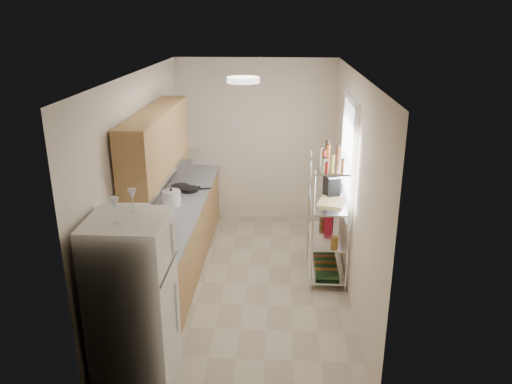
# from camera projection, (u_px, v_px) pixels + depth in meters

# --- Properties ---
(room) EXTENTS (2.52, 4.42, 2.62)m
(room) POSITION_uv_depth(u_px,v_px,m) (246.00, 186.00, 5.87)
(room) COLOR #B4AA92
(room) RESTS_ON ground
(counter_run) EXTENTS (0.63, 3.51, 0.90)m
(counter_run) POSITION_uv_depth(u_px,v_px,m) (180.00, 235.00, 6.61)
(counter_run) COLOR #AE7E4A
(counter_run) RESTS_ON ground
(upper_cabinets) EXTENTS (0.33, 2.20, 0.72)m
(upper_cabinets) POSITION_uv_depth(u_px,v_px,m) (157.00, 141.00, 5.84)
(upper_cabinets) COLOR #AE7E4A
(upper_cabinets) RESTS_ON room
(range_hood) EXTENTS (0.50, 0.60, 0.12)m
(range_hood) POSITION_uv_depth(u_px,v_px,m) (177.00, 157.00, 6.73)
(range_hood) COLOR #B7BABC
(range_hood) RESTS_ON room
(window) EXTENTS (0.06, 1.00, 1.46)m
(window) POSITION_uv_depth(u_px,v_px,m) (349.00, 159.00, 6.05)
(window) COLOR white
(window) RESTS_ON room
(bakers_rack) EXTENTS (0.45, 0.90, 1.73)m
(bakers_rack) POSITION_uv_depth(u_px,v_px,m) (329.00, 195.00, 6.16)
(bakers_rack) COLOR silver
(bakers_rack) RESTS_ON ground
(ceiling_dome) EXTENTS (0.34, 0.34, 0.05)m
(ceiling_dome) POSITION_uv_depth(u_px,v_px,m) (243.00, 80.00, 5.16)
(ceiling_dome) COLOR white
(ceiling_dome) RESTS_ON room
(refrigerator) EXTENTS (0.66, 0.66, 1.61)m
(refrigerator) POSITION_uv_depth(u_px,v_px,m) (133.00, 303.00, 4.39)
(refrigerator) COLOR silver
(refrigerator) RESTS_ON ground
(wine_glass_a) EXTENTS (0.07, 0.07, 0.21)m
(wine_glass_a) POSITION_uv_depth(u_px,v_px,m) (133.00, 201.00, 4.23)
(wine_glass_a) COLOR silver
(wine_glass_a) RESTS_ON refrigerator
(wine_glass_b) EXTENTS (0.08, 0.08, 0.22)m
(wine_glass_b) POSITION_uv_depth(u_px,v_px,m) (115.00, 210.00, 4.00)
(wine_glass_b) COLOR silver
(wine_glass_b) RESTS_ON refrigerator
(rice_cooker) EXTENTS (0.24, 0.24, 0.19)m
(rice_cooker) POSITION_uv_depth(u_px,v_px,m) (171.00, 198.00, 6.38)
(rice_cooker) COLOR silver
(rice_cooker) RESTS_ON counter_run
(frying_pan_large) EXTENTS (0.25, 0.25, 0.04)m
(frying_pan_large) POSITION_uv_depth(u_px,v_px,m) (180.00, 187.00, 7.00)
(frying_pan_large) COLOR black
(frying_pan_large) RESTS_ON counter_run
(frying_pan_small) EXTENTS (0.29, 0.29, 0.05)m
(frying_pan_small) POSITION_uv_depth(u_px,v_px,m) (190.00, 189.00, 6.89)
(frying_pan_small) COLOR black
(frying_pan_small) RESTS_ON counter_run
(cutting_board) EXTENTS (0.39, 0.46, 0.03)m
(cutting_board) POSITION_uv_depth(u_px,v_px,m) (332.00, 202.00, 6.15)
(cutting_board) COLOR tan
(cutting_board) RESTS_ON bakers_rack
(espresso_machine) EXTENTS (0.21, 0.27, 0.28)m
(espresso_machine) POSITION_uv_depth(u_px,v_px,m) (332.00, 185.00, 6.37)
(espresso_machine) COLOR black
(espresso_machine) RESTS_ON bakers_rack
(storage_bag) EXTENTS (0.14, 0.17, 0.17)m
(storage_bag) POSITION_uv_depth(u_px,v_px,m) (329.00, 220.00, 6.59)
(storage_bag) COLOR #A41423
(storage_bag) RESTS_ON bakers_rack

